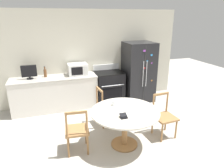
{
  "coord_description": "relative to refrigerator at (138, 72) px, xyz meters",
  "views": [
    {
      "loc": [
        -1.24,
        -2.92,
        2.41
      ],
      "look_at": [
        0.12,
        1.15,
        0.95
      ],
      "focal_mm": 32.0,
      "sensor_mm": 36.0,
      "label": 1
    }
  ],
  "objects": [
    {
      "name": "oven_range",
      "position": [
        -0.89,
        0.06,
        -0.39
      ],
      "size": [
        0.77,
        0.68,
        1.08
      ],
      "color": "black",
      "rests_on": "ground_plane"
    },
    {
      "name": "back_wall",
      "position": [
        -1.29,
        0.45,
        0.44
      ],
      "size": [
        5.2,
        0.1,
        2.6
      ],
      "color": "beige",
      "rests_on": "ground_plane"
    },
    {
      "name": "ground_plane",
      "position": [
        -1.29,
        -2.2,
        -0.86
      ],
      "size": [
        14.0,
        14.0,
        0.0
      ],
      "primitive_type": "plane",
      "color": "#B2ADA3"
    },
    {
      "name": "counter_bottle",
      "position": [
        -2.6,
        0.19,
        0.15
      ],
      "size": [
        0.07,
        0.07,
        0.28
      ],
      "color": "brown",
      "rests_on": "kitchen_counter"
    },
    {
      "name": "microwave",
      "position": [
        -1.75,
        0.14,
        0.19
      ],
      "size": [
        0.51,
        0.39,
        0.3
      ],
      "color": "white",
      "rests_on": "kitchen_counter"
    },
    {
      "name": "refrigerator",
      "position": [
        0.0,
        0.0,
        0.0
      ],
      "size": [
        0.83,
        0.78,
        1.72
      ],
      "color": "black",
      "rests_on": "ground_plane"
    },
    {
      "name": "countertop_tv",
      "position": [
        -2.97,
        0.13,
        0.23
      ],
      "size": [
        0.37,
        0.16,
        0.36
      ],
      "color": "black",
      "rests_on": "kitchen_counter"
    },
    {
      "name": "candle_glass",
      "position": [
        -1.35,
        -1.71,
        -0.08
      ],
      "size": [
        0.09,
        0.09,
        0.09
      ],
      "color": "silver",
      "rests_on": "dining_table"
    },
    {
      "name": "wallet",
      "position": [
        -1.36,
        -2.25,
        -0.1
      ],
      "size": [
        0.12,
        0.13,
        0.07
      ],
      "color": "black",
      "rests_on": "dining_table"
    },
    {
      "name": "dining_chair_far",
      "position": [
        -1.33,
        -1.11,
        -0.43
      ],
      "size": [
        0.46,
        0.46,
        0.9
      ],
      "rotation": [
        0.0,
        0.0,
        4.81
      ],
      "color": "#9E7042",
      "rests_on": "ground_plane"
    },
    {
      "name": "dining_table",
      "position": [
        -1.23,
        -2.01,
        -0.25
      ],
      "size": [
        1.29,
        1.29,
        0.74
      ],
      "color": "beige",
      "rests_on": "ground_plane"
    },
    {
      "name": "kitchen_counter",
      "position": [
        -2.39,
        0.09,
        -0.41
      ],
      "size": [
        2.21,
        0.64,
        0.9
      ],
      "color": "silver",
      "rests_on": "ground_plane"
    },
    {
      "name": "dining_chair_right",
      "position": [
        -0.33,
        -1.95,
        -0.43
      ],
      "size": [
        0.45,
        0.45,
        0.9
      ],
      "rotation": [
        0.0,
        0.0,
        3.21
      ],
      "color": "#9E7042",
      "rests_on": "ground_plane"
    },
    {
      "name": "dining_chair_left",
      "position": [
        -2.13,
        -1.93,
        -0.43
      ],
      "size": [
        0.46,
        0.46,
        0.9
      ],
      "rotation": [
        0.0,
        0.0,
        6.18
      ],
      "color": "#9E7042",
      "rests_on": "ground_plane"
    }
  ]
}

